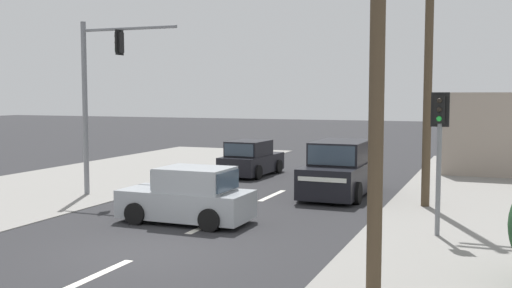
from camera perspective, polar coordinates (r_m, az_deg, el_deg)
The scene contains 10 objects.
ground_plane at distance 13.82m, azimuth -10.10°, elevation -10.03°, with size 140.00×140.00×0.00m, color #28282B.
lane_dash_near at distance 12.23m, azimuth -15.15°, elevation -12.06°, with size 0.20×2.40×0.01m, color silver.
lane_dash_mid at distance 16.37m, azimuth -4.53°, elevation -7.63°, with size 0.20×2.40×0.01m, color silver.
lane_dash_far at distance 20.89m, azimuth 1.55°, elevation -4.92°, with size 0.20×2.40×0.01m, color silver.
utility_pole_midground_right at distance 19.35m, azimuth 16.16°, elevation 10.29°, with size 1.80×0.26×10.40m.
traffic_signal_mast at distance 21.30m, azimuth -14.84°, elevation 5.45°, with size 3.69×0.44×6.00m.
pedestal_signal_right_kerb at distance 15.30m, azimuth 17.07°, elevation 0.45°, with size 0.44×0.30×3.56m.
hatchback_oncoming_mid at distance 16.56m, azimuth -6.45°, elevation -5.04°, with size 3.65×1.79×1.53m.
suv_oncoming_near at distance 21.02m, azimuth 8.01°, elevation -2.48°, with size 2.08×4.55×1.90m.
hatchback_kerbside_parked at distance 25.98m, azimuth -0.48°, elevation -1.47°, with size 1.92×3.71×1.53m.
Camera 1 is at (7.07, -11.35, 3.50)m, focal length 42.00 mm.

